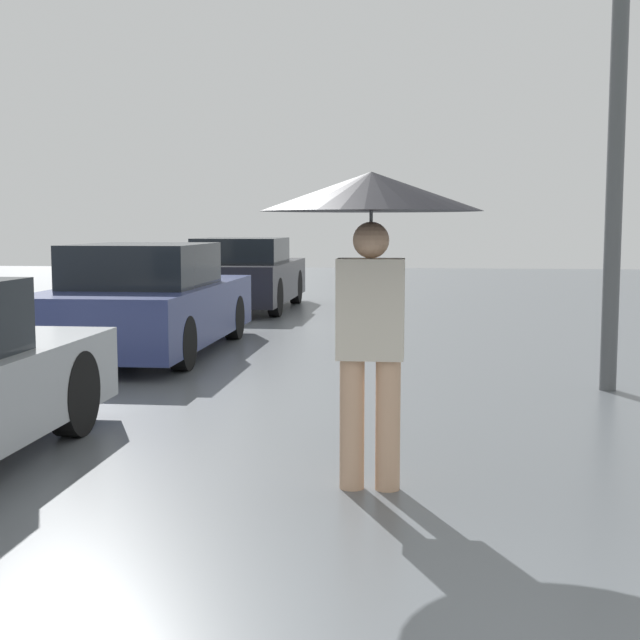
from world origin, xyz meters
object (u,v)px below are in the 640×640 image
at_px(pedestrian, 371,223).
at_px(parked_car_farthest, 243,275).
at_px(parked_car_middle, 148,303).
at_px(street_lamp, 620,31).

height_order(pedestrian, parked_car_farthest, pedestrian).
bearing_deg(parked_car_middle, street_lamp, -20.78).
distance_m(pedestrian, street_lamp, 4.35).
bearing_deg(parked_car_middle, parked_car_farthest, 89.38).
height_order(pedestrian, parked_car_middle, pedestrian).
distance_m(parked_car_middle, parked_car_farthest, 5.60).
bearing_deg(street_lamp, pedestrian, -121.17).
relative_size(pedestrian, street_lamp, 0.36).
bearing_deg(parked_car_farthest, street_lamp, -56.36).
height_order(parked_car_middle, street_lamp, street_lamp).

